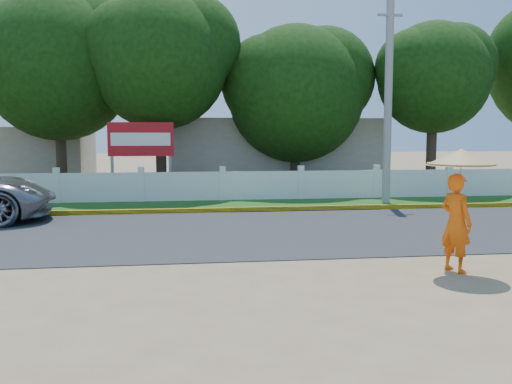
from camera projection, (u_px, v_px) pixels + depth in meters
The scene contains 11 objects.
ground at pixel (271, 274), 10.41m from camera, with size 120.00×120.00×0.00m, color #9E8460.
road at pixel (243, 231), 14.84m from camera, with size 60.00×7.00×0.02m, color #38383A.
grass_verge at pixel (226, 205), 20.02m from camera, with size 60.00×3.50×0.03m, color #2D601E.
curb at pixel (230, 210), 18.33m from camera, with size 40.00×0.18×0.16m, color yellow.
fence at pixel (223, 186), 21.39m from camera, with size 40.00×0.10×1.10m, color silver.
building_near at pixel (272, 152), 28.38m from camera, with size 10.00×6.00×3.20m, color #B7AD99.
building_far at pixel (4, 156), 27.62m from camera, with size 8.00×5.00×2.80m, color #B7AD99.
utility_pole at pixel (388, 99), 20.25m from camera, with size 0.28×0.28×7.46m, color gray.
monk_with_parasol at pixel (458, 192), 10.46m from camera, with size 1.25×1.25×2.28m.
billboard at pixel (141, 143), 21.89m from camera, with size 2.50×0.13×2.95m.
tree_row at pixel (308, 74), 24.71m from camera, with size 40.50×7.95×9.11m.
Camera 1 is at (-1.66, -10.06, 2.60)m, focal length 40.00 mm.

